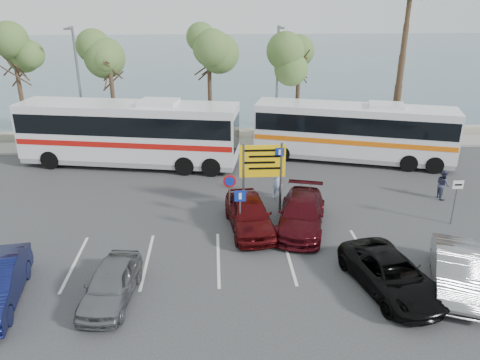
{
  "coord_description": "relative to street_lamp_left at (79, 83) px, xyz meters",
  "views": [
    {
      "loc": [
        -1.25,
        -17.57,
        10.21
      ],
      "look_at": [
        -0.08,
        3.0,
        1.84
      ],
      "focal_mm": 35.0,
      "sensor_mm": 36.0,
      "label": 1
    }
  ],
  "objects": [
    {
      "name": "lane_markings",
      "position": [
        8.86,
        -14.52,
        -4.6
      ],
      "size": [
        12.02,
        4.2,
        0.01
      ],
      "primitive_type": null,
      "color": "silver",
      "rests_on": "ground"
    },
    {
      "name": "coach_bus_left",
      "position": [
        3.5,
        -3.02,
        -2.67
      ],
      "size": [
        13.65,
        5.21,
        4.16
      ],
      "color": "silver",
      "rests_on": "ground"
    },
    {
      "name": "street_lamp_left",
      "position": [
        0.0,
        0.0,
        0.0
      ],
      "size": [
        0.45,
        1.15,
        8.01
      ],
      "color": "slate",
      "rests_on": "kerb_strip"
    },
    {
      "name": "sign_parking",
      "position": [
        9.8,
        -12.73,
        -3.13
      ],
      "size": [
        0.5,
        0.07,
        2.25
      ],
      "color": "slate",
      "rests_on": "ground"
    },
    {
      "name": "direction_sign",
      "position": [
        11.0,
        -10.32,
        -2.17
      ],
      "size": [
        2.2,
        0.12,
        3.6
      ],
      "color": "slate",
      "rests_on": "ground"
    },
    {
      "name": "car_red",
      "position": [
        10.26,
        -12.02,
        -3.82
      ],
      "size": [
        2.34,
        4.74,
        1.56
      ],
      "primitive_type": "imported",
      "rotation": [
        0.0,
        0.0,
        0.11
      ],
      "color": "#4E0B0D",
      "rests_on": "ground"
    },
    {
      "name": "ground",
      "position": [
        10.0,
        -13.52,
        -4.6
      ],
      "size": [
        120.0,
        120.0,
        0.0
      ],
      "primitive_type": "plane",
      "color": "#333336",
      "rests_on": "ground"
    },
    {
      "name": "tree_left",
      "position": [
        2.0,
        0.48,
        1.41
      ],
      "size": [
        3.2,
        3.2,
        7.2
      ],
      "color": "#382619",
      "rests_on": "kerb_strip"
    },
    {
      "name": "car_silver_a",
      "position": [
        5.0,
        -17.02,
        -3.94
      ],
      "size": [
        1.96,
        4.0,
        1.31
      ],
      "primitive_type": "imported",
      "rotation": [
        0.0,
        0.0,
        -0.11
      ],
      "color": "slate",
      "rests_on": "ground"
    },
    {
      "name": "sea",
      "position": [
        10.0,
        46.48,
        -4.59
      ],
      "size": [
        140.0,
        140.0,
        0.0
      ],
      "primitive_type": "plane",
      "color": "#445F6D",
      "rests_on": "ground"
    },
    {
      "name": "sign_taxi",
      "position": [
        19.8,
        -12.03,
        -3.18
      ],
      "size": [
        0.5,
        0.07,
        2.2
      ],
      "color": "slate",
      "rests_on": "ground"
    },
    {
      "name": "seawall",
      "position": [
        10.0,
        2.48,
        -4.3
      ],
      "size": [
        48.0,
        0.8,
        0.6
      ],
      "primitive_type": "cube",
      "color": "gray",
      "rests_on": "ground"
    },
    {
      "name": "car_silver_b",
      "position": [
        17.46,
        -17.02,
        -3.86
      ],
      "size": [
        3.1,
        4.73,
        1.47
      ],
      "primitive_type": "imported",
      "rotation": [
        0.0,
        0.0,
        -0.38
      ],
      "color": "gray",
      "rests_on": "ground"
    },
    {
      "name": "kerb_strip",
      "position": [
        10.0,
        0.48,
        -4.52
      ],
      "size": [
        44.0,
        2.4,
        0.15
      ],
      "primitive_type": "cube",
      "color": "gray",
      "rests_on": "ground"
    },
    {
      "name": "pedestrian_far",
      "position": [
        20.65,
        -9.13,
        -3.81
      ],
      "size": [
        0.6,
        0.77,
        1.58
      ],
      "primitive_type": "imported",
      "rotation": [
        0.0,
        0.0,
        1.56
      ],
      "color": "#383A54",
      "rests_on": "ground"
    },
    {
      "name": "tree_mid",
      "position": [
        8.5,
        0.48,
        2.06
      ],
      "size": [
        3.2,
        3.2,
        8.0
      ],
      "color": "#382619",
      "rests_on": "kerb_strip"
    },
    {
      "name": "car_maroon",
      "position": [
        12.66,
        -12.02,
        -3.88
      ],
      "size": [
        3.23,
        5.32,
        1.44
      ],
      "primitive_type": "imported",
      "rotation": [
        0.0,
        0.0,
        -0.26
      ],
      "color": "#440B11",
      "rests_on": "ground"
    },
    {
      "name": "coach_bus_right",
      "position": [
        17.5,
        -3.02,
        -2.82
      ],
      "size": [
        12.51,
        6.03,
        3.83
      ],
      "color": "silver",
      "rests_on": "ground"
    },
    {
      "name": "pedestrian_near",
      "position": [
        12.0,
        -8.52,
        -3.67
      ],
      "size": [
        0.81,
        0.71,
        1.86
      ],
      "primitive_type": "imported",
      "rotation": [
        0.0,
        0.0,
        3.61
      ],
      "color": "#9AB5E0",
      "rests_on": "ground"
    },
    {
      "name": "suv_black",
      "position": [
        15.06,
        -17.02,
        -3.94
      ],
      "size": [
        3.21,
        5.11,
        1.32
      ],
      "primitive_type": "imported",
      "rotation": [
        0.0,
        0.0,
        0.23
      ],
      "color": "black",
      "rests_on": "ground"
    },
    {
      "name": "sign_no_stop",
      "position": [
        9.4,
        -11.13,
        -3.02
      ],
      "size": [
        0.6,
        0.08,
        2.35
      ],
      "color": "slate",
      "rests_on": "ground"
    },
    {
      "name": "street_lamp_right",
      "position": [
        13.0,
        0.0,
        0.0
      ],
      "size": [
        0.45,
        1.15,
        8.01
      ],
      "color": "slate",
      "rests_on": "kerb_strip"
    },
    {
      "name": "tree_right",
      "position": [
        14.5,
        0.48,
        1.57
      ],
      "size": [
        3.2,
        3.2,
        7.4
      ],
      "color": "#382619",
      "rests_on": "kerb_strip"
    },
    {
      "name": "tree_far_left",
      "position": [
        -4.0,
        0.48,
        1.73
      ],
      "size": [
        3.2,
        3.2,
        7.6
      ],
      "color": "#382619",
      "rests_on": "kerb_strip"
    }
  ]
}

